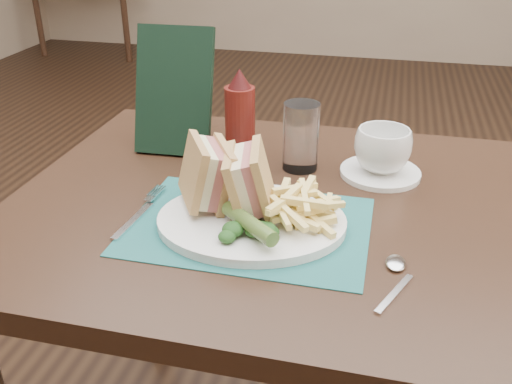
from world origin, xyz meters
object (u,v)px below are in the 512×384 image
table_bg_left (98,6)px  sandwich_half_a (193,174)px  sandwich_half_b (236,179)px  coffee_cup (383,150)px  table_main (269,361)px  check_presenter (174,91)px  drinking_glass (301,137)px  saucer (380,173)px  plate (252,221)px  ketchup_bottle (240,116)px  placemat (249,226)px

table_bg_left → sandwich_half_a: 4.44m
sandwich_half_b → coffee_cup: bearing=34.2°
table_main → check_presenter: check_presenter is taller
coffee_cup → drinking_glass: drinking_glass is taller
sandwich_half_a → saucer: sandwich_half_a is taller
sandwich_half_b → saucer: sandwich_half_b is taller
plate → ketchup_bottle: (-0.08, 0.24, 0.08)m
coffee_cup → check_presenter: 0.42m
table_bg_left → coffee_cup: 4.40m
placemat → ketchup_bottle: 0.27m
table_main → table_bg_left: same height
plate → saucer: (0.19, 0.24, -0.00)m
saucer → table_bg_left: bearing=124.7°
saucer → ketchup_bottle: bearing=179.7°
sandwich_half_a → coffee_cup: sandwich_half_a is taller
coffee_cup → check_presenter: size_ratio=0.41×
sandwich_half_b → plate: bearing=-42.8°
table_bg_left → drinking_glass: size_ratio=6.92×
sandwich_half_a → table_main: bearing=5.4°
sandwich_half_b → sandwich_half_a: bearing=168.3°
table_bg_left → saucer: 4.40m
placemat → sandwich_half_a: bearing=169.4°
placemat → drinking_glass: bearing=79.8°
drinking_glass → coffee_cup: bearing=1.5°
sandwich_half_a → drinking_glass: size_ratio=0.86×
placemat → ketchup_bottle: size_ratio=2.04×
sandwich_half_a → coffee_cup: (0.29, 0.22, -0.02)m
sandwich_half_b → ketchup_bottle: bearing=92.3°
sandwich_half_a → saucer: size_ratio=0.74×
ketchup_bottle → table_bg_left: bearing=121.7°
placemat → sandwich_half_b: (-0.02, 0.02, 0.07)m
saucer → check_presenter: (-0.42, 0.03, 0.12)m
table_bg_left → table_main: bearing=-58.2°
sandwich_half_a → sandwich_half_b: sandwich_half_a is taller
placemat → sandwich_half_b: 0.08m
coffee_cup → sandwich_half_b: bearing=-134.6°
coffee_cup → check_presenter: (-0.42, 0.03, 0.07)m
coffee_cup → drinking_glass: size_ratio=0.80×
plate → sandwich_half_a: (-0.10, 0.02, 0.06)m
table_bg_left → coffee_cup: bearing=-55.3°
table_main → sandwich_half_a: 0.47m
saucer → drinking_glass: bearing=-178.5°
table_bg_left → ketchup_bottle: (2.23, -3.60, 0.47)m
sandwich_half_b → drinking_glass: bearing=61.9°
check_presenter → table_main: bearing=-38.7°
plate → check_presenter: bearing=121.2°
sandwich_half_b → check_presenter: check_presenter is taller
placemat → sandwich_half_a: 0.12m
table_bg_left → sandwich_half_a: sandwich_half_a is taller
table_bg_left → coffee_cup: coffee_cup is taller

